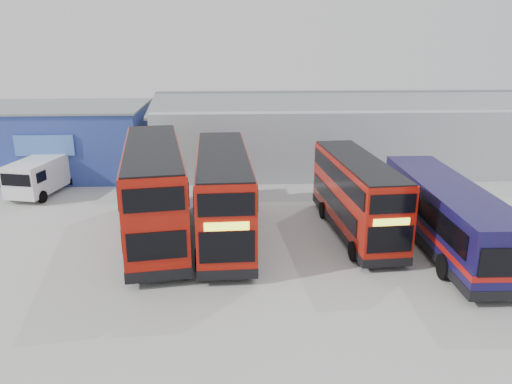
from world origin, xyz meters
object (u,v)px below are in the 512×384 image
(panel_van, at_px, (42,174))
(double_decker_left, at_px, (155,193))
(maintenance_shed, at_px, (347,131))
(double_decker_centre, at_px, (223,196))
(double_decker_right, at_px, (356,197))
(single_decker_blue, at_px, (446,217))
(office_block, at_px, (64,139))

(panel_van, bearing_deg, double_decker_left, -29.59)
(maintenance_shed, distance_m, panel_van, 23.16)
(maintenance_shed, distance_m, double_decker_centre, 18.34)
(maintenance_shed, relative_size, double_decker_centre, 2.79)
(maintenance_shed, relative_size, double_decker_right, 3.13)
(double_decker_right, bearing_deg, single_decker_blue, -31.25)
(double_decker_centre, distance_m, single_decker_blue, 11.11)
(double_decker_centre, relative_size, double_decker_right, 1.12)
(double_decker_left, xyz_separation_m, single_decker_blue, (14.47, -1.97, -0.83))
(office_block, height_order, double_decker_right, office_block)
(maintenance_shed, relative_size, double_decker_left, 2.57)
(office_block, distance_m, double_decker_left, 15.82)
(panel_van, bearing_deg, maintenance_shed, 31.25)
(double_decker_centre, bearing_deg, single_decker_blue, -11.21)
(double_decker_right, height_order, panel_van, double_decker_right)
(office_block, distance_m, double_decker_right, 23.26)
(maintenance_shed, bearing_deg, panel_van, -161.66)
(double_decker_right, xyz_separation_m, panel_van, (-19.13, 7.88, -0.69))
(double_decker_left, relative_size, panel_van, 2.05)
(double_decker_left, relative_size, single_decker_blue, 0.99)
(office_block, bearing_deg, double_decker_centre, -47.87)
(office_block, xyz_separation_m, panel_van, (0.05, -5.27, -1.25))
(double_decker_centre, distance_m, panel_van, 14.71)
(maintenance_shed, bearing_deg, double_decker_right, -100.55)
(maintenance_shed, height_order, double_decker_centre, maintenance_shed)
(office_block, relative_size, panel_van, 2.12)
(maintenance_shed, relative_size, panel_van, 5.27)
(maintenance_shed, xyz_separation_m, double_decker_left, (-13.29, -15.21, -0.16))
(office_block, bearing_deg, panel_van, -89.45)
(maintenance_shed, height_order, single_decker_blue, maintenance_shed)
(maintenance_shed, distance_m, double_decker_left, 20.20)
(double_decker_left, height_order, double_decker_right, double_decker_left)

